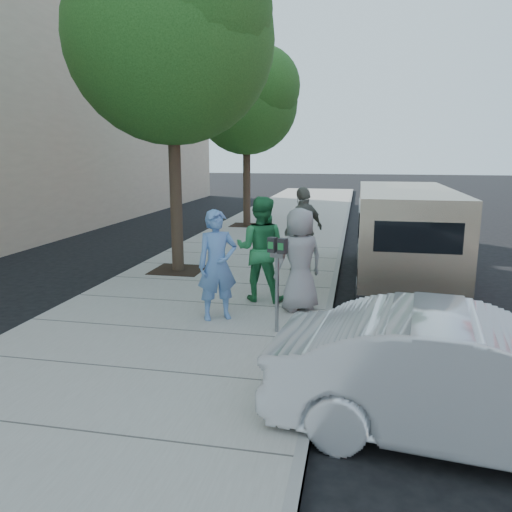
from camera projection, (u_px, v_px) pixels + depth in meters
name	position (u px, v px, depth m)	size (l,w,h in m)	color
ground	(251.00, 313.00, 9.28)	(120.00, 120.00, 0.00)	black
sidewalk	(199.00, 306.00, 9.46)	(5.00, 60.00, 0.15)	gray
curb_face	(329.00, 314.00, 8.98)	(0.12, 60.00, 0.16)	gray
tree_near	(172.00, 30.00, 10.89)	(4.62, 4.60, 7.53)	black
tree_far	(248.00, 98.00, 18.31)	(3.92, 3.80, 6.49)	black
parking_meter	(277.00, 264.00, 7.69)	(0.33, 0.22, 1.50)	gray
van	(403.00, 234.00, 11.18)	(1.98, 5.81, 2.15)	#C5AE8E
sedan	(473.00, 381.00, 5.02)	(1.45, 4.15, 1.37)	silver
person_officer	(217.00, 265.00, 8.34)	(0.68, 0.45, 1.86)	#5C88C5
person_green_shirt	(261.00, 249.00, 9.41)	(0.96, 0.75, 1.98)	#2B8348
person_gray_shirt	(300.00, 260.00, 8.82)	(0.90, 0.58, 1.84)	gray
person_striped_polo	(304.00, 230.00, 11.62)	(1.17, 0.49, 2.00)	gray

